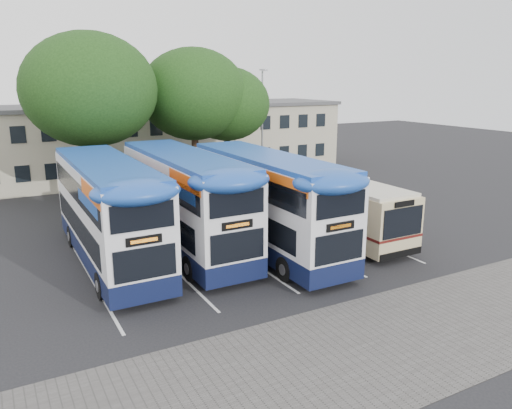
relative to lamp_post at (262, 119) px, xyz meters
The scene contains 12 objects.
ground 21.46m from the lamp_post, 106.72° to the right, with size 120.00×120.00×0.00m, color black.
paving_strip 26.71m from the lamp_post, 107.76° to the right, with size 40.00×6.00×0.01m, color #595654.
bay_lines 18.57m from the lamp_post, 123.08° to the right, with size 14.12×11.00×0.01m.
depot_building 9.43m from the lamp_post, 130.53° to the left, with size 32.40×8.40×6.20m.
lamp_post is the anchor object (origin of this frame).
tree_left 14.52m from the lamp_post, 167.92° to the right, with size 8.33×8.33×11.20m.
tree_mid 7.28m from the lamp_post, 163.94° to the right, with size 7.63×7.63×10.50m.
tree_right 4.62m from the lamp_post, 156.34° to the right, with size 6.38×6.38×9.21m.
bus_dd_left 20.62m from the lamp_post, 139.31° to the right, with size 2.79×11.51×4.80m.
bus_dd_mid 17.92m from the lamp_post, 131.70° to the right, with size 2.83×11.67×4.87m.
bus_dd_right 17.59m from the lamp_post, 118.56° to the right, with size 2.80×11.54×4.81m.
bus_single 15.36m from the lamp_post, 104.64° to the right, with size 2.70×10.62×3.17m.
Camera 1 is at (-14.07, -15.87, 8.39)m, focal length 35.00 mm.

